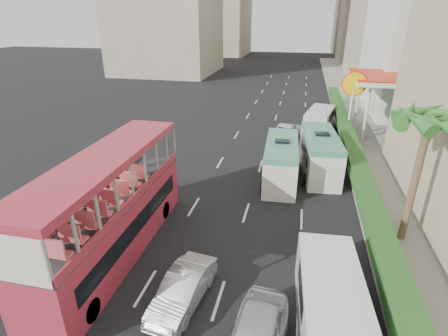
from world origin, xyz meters
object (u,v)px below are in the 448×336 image
(van_asset, at_px, (284,141))
(panel_van_near, at_px, (330,301))
(minibus_far, at_px, (320,154))
(palm_tree, at_px, (415,182))
(double_decker_bus, at_px, (110,207))
(minibus_near, at_px, (281,162))
(panel_van_far, at_px, (319,121))
(car_silver_lane_a, at_px, (184,302))
(shell_station, at_px, (384,104))

(van_asset, distance_m, panel_van_near, 20.84)
(minibus_far, bearing_deg, palm_tree, -69.00)
(double_decker_bus, distance_m, panel_van_near, 10.20)
(van_asset, bearing_deg, panel_van_near, -71.91)
(palm_tree, bearing_deg, minibus_near, 138.47)
(palm_tree, bearing_deg, panel_van_near, -122.35)
(minibus_near, distance_m, minibus_far, 3.21)
(minibus_near, height_order, minibus_far, minibus_far)
(van_asset, height_order, panel_van_far, panel_van_far)
(panel_van_far, bearing_deg, panel_van_near, -78.82)
(double_decker_bus, height_order, car_silver_lane_a, double_decker_bus)
(double_decker_bus, distance_m, minibus_near, 12.25)
(minibus_near, height_order, shell_station, shell_station)
(minibus_far, distance_m, panel_van_far, 10.30)
(double_decker_bus, xyz_separation_m, minibus_near, (7.20, 9.84, -1.12))
(minibus_near, distance_m, panel_van_far, 12.49)
(panel_van_far, xyz_separation_m, palm_tree, (3.69, -17.99, 2.31))
(double_decker_bus, xyz_separation_m, panel_van_near, (9.84, -2.25, -1.45))
(van_asset, distance_m, minibus_near, 8.65)
(van_asset, relative_size, minibus_far, 0.75)
(shell_station, bearing_deg, double_decker_bus, -124.82)
(van_asset, xyz_separation_m, palm_tree, (6.79, -14.37, 3.38))
(panel_van_far, bearing_deg, van_asset, -118.82)
(double_decker_bus, relative_size, minibus_far, 1.68)
(minibus_far, height_order, panel_van_near, minibus_far)
(double_decker_bus, height_order, minibus_far, double_decker_bus)
(car_silver_lane_a, bearing_deg, panel_van_far, 84.08)
(minibus_near, bearing_deg, shell_station, 53.87)
(minibus_near, relative_size, shell_station, 0.79)
(shell_station, bearing_deg, panel_van_near, -103.71)
(double_decker_bus, xyz_separation_m, van_asset, (7.01, 18.37, -2.53))
(double_decker_bus, height_order, shell_station, shell_station)
(van_asset, bearing_deg, panel_van_far, 59.63)
(panel_van_near, bearing_deg, double_decker_bus, 163.36)
(palm_tree, bearing_deg, panel_van_far, 101.58)
(minibus_near, bearing_deg, car_silver_lane_a, -105.90)
(panel_van_near, distance_m, palm_tree, 7.75)
(van_asset, bearing_deg, shell_station, 37.50)
(double_decker_bus, relative_size, car_silver_lane_a, 2.72)
(car_silver_lane_a, height_order, van_asset, van_asset)
(car_silver_lane_a, height_order, panel_van_far, panel_van_far)
(panel_van_near, bearing_deg, minibus_near, 98.54)
(minibus_far, height_order, shell_station, shell_station)
(double_decker_bus, bearing_deg, palm_tree, 16.16)
(minibus_far, distance_m, panel_van_near, 13.95)
(car_silver_lane_a, bearing_deg, double_decker_bus, 158.04)
(van_asset, relative_size, panel_van_near, 0.91)
(car_silver_lane_a, relative_size, shell_station, 0.51)
(minibus_far, xyz_separation_m, shell_station, (6.17, 11.30, 1.30))
(minibus_near, height_order, panel_van_near, minibus_near)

